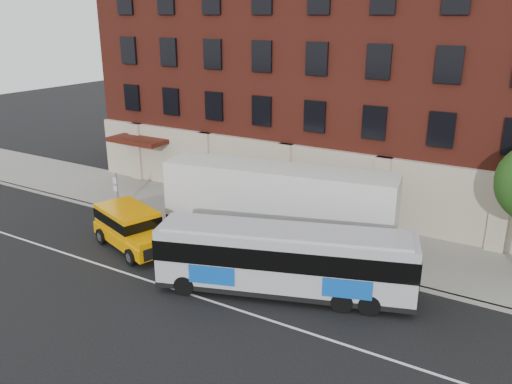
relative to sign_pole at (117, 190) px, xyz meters
The scene contains 9 objects.
ground 10.59m from the sign_pole, 35.87° to the right, with size 120.00×120.00×0.00m, color black.
sidewalk 9.07m from the sign_pole, 18.56° to the left, with size 60.00×6.00×0.15m, color gray.
kerb 8.61m from the sign_pole, ahead, with size 60.00×0.25×0.15m, color gray.
lane_line 10.31m from the sign_pole, 33.60° to the right, with size 60.00×0.12×0.01m, color silver.
building 15.03m from the sign_pole, 51.75° to the left, with size 30.00×12.10×15.00m.
sign_pole is the anchor object (origin of this frame).
city_bus 13.71m from the sign_pole, 14.62° to the right, with size 11.08×5.75×2.99m.
yellow_suv 5.39m from the sign_pole, 37.69° to the right, with size 5.49×3.61×2.05m.
shipping_container 10.46m from the sign_pole, ahead, with size 12.38×4.54×4.04m.
Camera 1 is at (13.97, -15.11, 11.46)m, focal length 36.58 mm.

